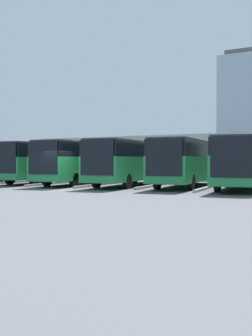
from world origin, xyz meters
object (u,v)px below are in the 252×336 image
Objects in this scene: bus_4 at (84,161)px; bus_5 at (48,161)px; bus_2 at (188,161)px; bus_1 at (245,161)px; bus_3 at (131,161)px; bus_6 at (15,161)px.

bus_4 is 4.14m from bus_5.
bus_2 and bus_4 have the same top height.
bus_1 is 4.14m from bus_2.
bus_5 is at bearing -8.94° from bus_3.
bus_1 and bus_3 have the same top height.
bus_3 is at bearing -4.06° from bus_1.
bus_2 is 1.00× the size of bus_6.
bus_4 and bus_5 have the same top height.
bus_2 is (4.12, -0.41, 0.00)m from bus_1.
bus_3 is (4.12, 0.88, 0.00)m from bus_2.
bus_3 is 1.00× the size of bus_5.
bus_3 is 1.00× the size of bus_4.
bus_4 is (12.35, 0.70, 0.00)m from bus_1.
bus_4 is (8.23, 1.12, 0.00)m from bus_2.
bus_1 and bus_5 have the same top height.
bus_6 is at bearing -6.20° from bus_2.
bus_3 and bus_5 have the same top height.
bus_2 is 1.00× the size of bus_3.
bus_1 is 8.25m from bus_3.
bus_5 is at bearing 168.14° from bus_6.
bus_2 is 1.00× the size of bus_4.
bus_1 is at bearing 172.43° from bus_6.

